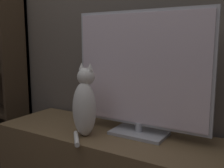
% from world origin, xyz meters
% --- Properties ---
extents(wall_back, '(4.80, 0.05, 2.60)m').
position_xyz_m(wall_back, '(0.00, 1.22, 1.30)').
color(wall_back, '#60564C').
rests_on(wall_back, ground_plane).
extents(tv_stand, '(1.51, 0.54, 0.50)m').
position_xyz_m(tv_stand, '(0.00, 0.91, 0.25)').
color(tv_stand, brown).
rests_on(tv_stand, ground_plane).
extents(tv, '(0.88, 0.21, 0.77)m').
position_xyz_m(tv, '(0.21, 0.98, 0.89)').
color(tv, '#B7B7BC').
rests_on(tv, tv_stand).
extents(cat, '(0.17, 0.27, 0.46)m').
position_xyz_m(cat, '(-0.07, 0.78, 0.70)').
color(cat, silver).
rests_on(cat, tv_stand).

